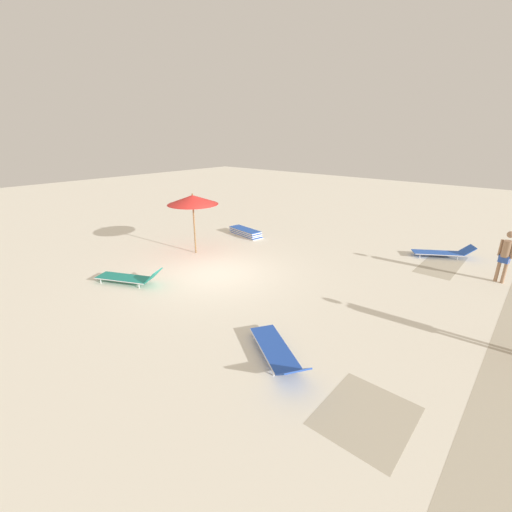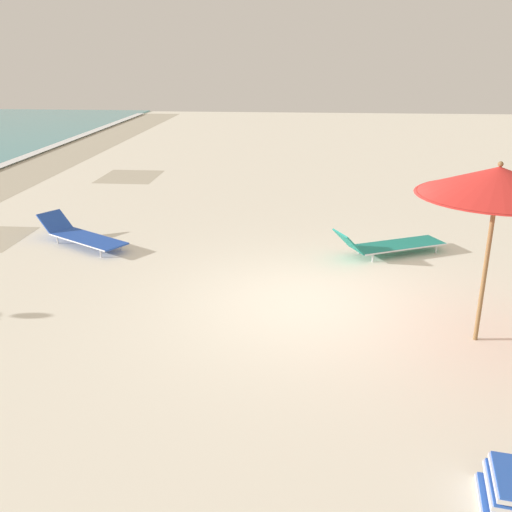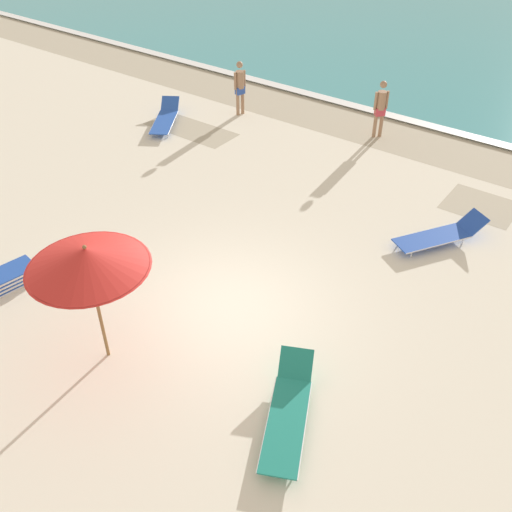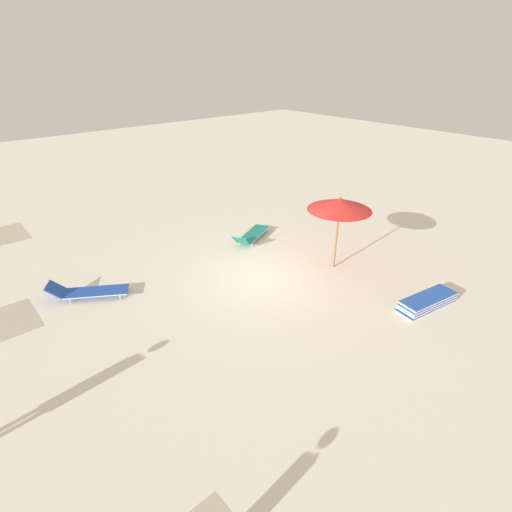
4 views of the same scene
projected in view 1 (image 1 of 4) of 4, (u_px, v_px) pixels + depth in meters
ground_plane at (216, 275)px, 12.33m from camera, size 60.00×60.00×0.16m
beach_umbrella at (193, 200)px, 13.61m from camera, size 2.04×2.04×2.49m
lounger_stack at (245, 232)px, 16.72m from camera, size 0.92×2.00×0.32m
sun_lounger_under_umbrella at (278, 352)px, 7.49m from camera, size 1.70×2.21×0.53m
sun_lounger_beside_umbrella at (443, 252)px, 13.78m from camera, size 1.72×2.23×0.52m
sun_lounger_near_water_left at (130, 277)px, 11.36m from camera, size 1.52×2.30×0.58m
beachgoer_shoreline_child at (506, 254)px, 11.19m from camera, size 0.27×0.44×1.76m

